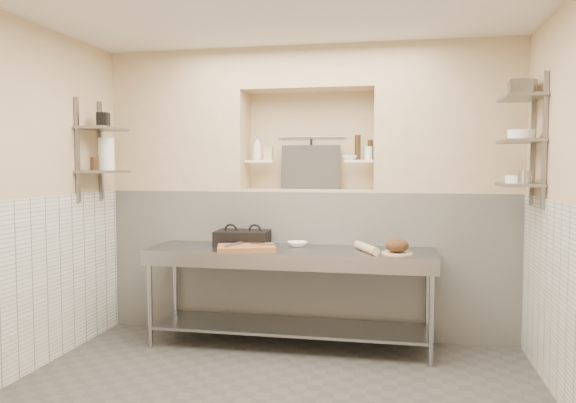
% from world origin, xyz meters
% --- Properties ---
extents(wall_left, '(0.10, 3.90, 2.80)m').
position_xyz_m(wall_left, '(-2.05, 0.00, 1.40)').
color(wall_left, '#CCAE89').
rests_on(wall_left, ground).
extents(wall_back, '(4.00, 0.10, 2.80)m').
position_xyz_m(wall_back, '(0.00, 2.00, 1.40)').
color(wall_back, '#CCAE89').
rests_on(wall_back, ground).
extents(wall_front, '(4.00, 0.10, 2.80)m').
position_xyz_m(wall_front, '(0.00, -2.00, 1.40)').
color(wall_front, '#CCAE89').
rests_on(wall_front, ground).
extents(backwall_lower, '(4.00, 0.40, 1.40)m').
position_xyz_m(backwall_lower, '(0.00, 1.75, 0.70)').
color(backwall_lower, silver).
rests_on(backwall_lower, floor).
extents(alcove_sill, '(1.30, 0.40, 0.02)m').
position_xyz_m(alcove_sill, '(0.00, 1.75, 1.41)').
color(alcove_sill, '#CCAE89').
rests_on(alcove_sill, backwall_lower).
extents(backwall_pillar_left, '(1.35, 0.40, 1.40)m').
position_xyz_m(backwall_pillar_left, '(-1.33, 1.75, 2.10)').
color(backwall_pillar_left, '#CCAE89').
rests_on(backwall_pillar_left, backwall_lower).
extents(backwall_pillar_right, '(1.35, 0.40, 1.40)m').
position_xyz_m(backwall_pillar_right, '(1.33, 1.75, 2.10)').
color(backwall_pillar_right, '#CCAE89').
rests_on(backwall_pillar_right, backwall_lower).
extents(backwall_header, '(1.30, 0.40, 0.40)m').
position_xyz_m(backwall_header, '(0.00, 1.75, 2.60)').
color(backwall_header, '#CCAE89').
rests_on(backwall_header, backwall_lower).
extents(wainscot_left, '(0.02, 3.90, 1.40)m').
position_xyz_m(wainscot_left, '(-1.99, 0.00, 0.70)').
color(wainscot_left, silver).
rests_on(wainscot_left, floor).
extents(wainscot_right, '(0.02, 3.90, 1.40)m').
position_xyz_m(wainscot_right, '(1.99, 0.00, 0.70)').
color(wainscot_right, silver).
rests_on(wainscot_right, floor).
extents(alcove_shelf_left, '(0.28, 0.16, 0.02)m').
position_xyz_m(alcove_shelf_left, '(-0.50, 1.75, 1.70)').
color(alcove_shelf_left, white).
rests_on(alcove_shelf_left, backwall_lower).
extents(alcove_shelf_right, '(0.28, 0.16, 0.02)m').
position_xyz_m(alcove_shelf_right, '(0.50, 1.75, 1.70)').
color(alcove_shelf_right, white).
rests_on(alcove_shelf_right, backwall_lower).
extents(utensil_rail, '(0.70, 0.02, 0.02)m').
position_xyz_m(utensil_rail, '(0.00, 1.92, 1.95)').
color(utensil_rail, gray).
rests_on(utensil_rail, wall_back).
extents(hanging_steel, '(0.02, 0.02, 0.30)m').
position_xyz_m(hanging_steel, '(0.00, 1.90, 1.78)').
color(hanging_steel, black).
rests_on(hanging_steel, utensil_rail).
extents(splash_panel, '(0.60, 0.08, 0.45)m').
position_xyz_m(splash_panel, '(0.00, 1.85, 1.64)').
color(splash_panel, '#383330').
rests_on(splash_panel, alcove_sill).
extents(shelf_rail_left_a, '(0.03, 0.03, 0.95)m').
position_xyz_m(shelf_rail_left_a, '(-1.98, 1.25, 1.80)').
color(shelf_rail_left_a, slate).
rests_on(shelf_rail_left_a, wall_left).
extents(shelf_rail_left_b, '(0.03, 0.03, 0.95)m').
position_xyz_m(shelf_rail_left_b, '(-1.98, 0.85, 1.80)').
color(shelf_rail_left_b, slate).
rests_on(shelf_rail_left_b, wall_left).
extents(wall_shelf_left_lower, '(0.30, 0.50, 0.02)m').
position_xyz_m(wall_shelf_left_lower, '(-1.84, 1.05, 1.60)').
color(wall_shelf_left_lower, slate).
rests_on(wall_shelf_left_lower, wall_left).
extents(wall_shelf_left_upper, '(0.30, 0.50, 0.03)m').
position_xyz_m(wall_shelf_left_upper, '(-1.84, 1.05, 2.00)').
color(wall_shelf_left_upper, slate).
rests_on(wall_shelf_left_upper, wall_left).
extents(shelf_rail_right_a, '(0.03, 0.03, 1.05)m').
position_xyz_m(shelf_rail_right_a, '(1.98, 1.25, 1.85)').
color(shelf_rail_right_a, slate).
rests_on(shelf_rail_right_a, wall_right).
extents(shelf_rail_right_b, '(0.03, 0.03, 1.05)m').
position_xyz_m(shelf_rail_right_b, '(1.98, 0.85, 1.85)').
color(shelf_rail_right_b, slate).
rests_on(shelf_rail_right_b, wall_right).
extents(wall_shelf_right_lower, '(0.30, 0.50, 0.02)m').
position_xyz_m(wall_shelf_right_lower, '(1.84, 1.05, 1.50)').
color(wall_shelf_right_lower, slate).
rests_on(wall_shelf_right_lower, wall_right).
extents(wall_shelf_right_mid, '(0.30, 0.50, 0.02)m').
position_xyz_m(wall_shelf_right_mid, '(1.84, 1.05, 1.85)').
color(wall_shelf_right_mid, slate).
rests_on(wall_shelf_right_mid, wall_right).
extents(wall_shelf_right_upper, '(0.30, 0.50, 0.03)m').
position_xyz_m(wall_shelf_right_upper, '(1.84, 1.05, 2.20)').
color(wall_shelf_right_upper, slate).
rests_on(wall_shelf_right_upper, wall_right).
extents(prep_table, '(2.60, 0.70, 0.90)m').
position_xyz_m(prep_table, '(-0.08, 1.18, 0.64)').
color(prep_table, gray).
rests_on(prep_table, floor).
extents(panini_press, '(0.52, 0.39, 0.14)m').
position_xyz_m(panini_press, '(-0.58, 1.38, 0.97)').
color(panini_press, black).
rests_on(panini_press, prep_table).
extents(cutting_board, '(0.59, 0.49, 0.05)m').
position_xyz_m(cutting_board, '(-0.44, 1.02, 0.92)').
color(cutting_board, brown).
rests_on(cutting_board, prep_table).
extents(knife_blade, '(0.29, 0.07, 0.01)m').
position_xyz_m(knife_blade, '(-0.28, 1.10, 0.95)').
color(knife_blade, gray).
rests_on(knife_blade, cutting_board).
extents(tongs, '(0.11, 0.25, 0.02)m').
position_xyz_m(tongs, '(-0.55, 0.99, 0.96)').
color(tongs, gray).
rests_on(tongs, cutting_board).
extents(mixing_bowl, '(0.23, 0.23, 0.05)m').
position_xyz_m(mixing_bowl, '(-0.04, 1.36, 0.92)').
color(mixing_bowl, white).
rests_on(mixing_bowl, prep_table).
extents(rolling_pin, '(0.25, 0.45, 0.07)m').
position_xyz_m(rolling_pin, '(0.61, 1.15, 0.94)').
color(rolling_pin, '#CDB487').
rests_on(rolling_pin, prep_table).
extents(bread_board, '(0.26, 0.26, 0.02)m').
position_xyz_m(bread_board, '(0.87, 1.07, 0.91)').
color(bread_board, '#CDB487').
rests_on(bread_board, prep_table).
extents(bread_loaf, '(0.20, 0.20, 0.12)m').
position_xyz_m(bread_loaf, '(0.87, 1.07, 0.97)').
color(bread_loaf, '#4C2D19').
rests_on(bread_loaf, bread_board).
extents(bottle_soap, '(0.10, 0.10, 0.24)m').
position_xyz_m(bottle_soap, '(-0.52, 1.74, 1.83)').
color(bottle_soap, white).
rests_on(bottle_soap, alcove_shelf_left).
extents(jar_alcove, '(0.09, 0.09, 0.13)m').
position_xyz_m(jar_alcove, '(-0.41, 1.76, 1.78)').
color(jar_alcove, '#CCAE89').
rests_on(jar_alcove, alcove_shelf_left).
extents(bowl_alcove, '(0.16, 0.16, 0.04)m').
position_xyz_m(bowl_alcove, '(0.41, 1.74, 1.73)').
color(bowl_alcove, white).
rests_on(bowl_alcove, alcove_shelf_right).
extents(condiment_a, '(0.05, 0.05, 0.20)m').
position_xyz_m(condiment_a, '(0.60, 1.79, 1.81)').
color(condiment_a, '#312011').
rests_on(condiment_a, alcove_shelf_right).
extents(condiment_b, '(0.06, 0.06, 0.24)m').
position_xyz_m(condiment_b, '(0.48, 1.77, 1.83)').
color(condiment_b, '#312011').
rests_on(condiment_b, alcove_shelf_right).
extents(condiment_c, '(0.08, 0.08, 0.13)m').
position_xyz_m(condiment_c, '(0.59, 1.78, 1.78)').
color(condiment_c, white).
rests_on(condiment_c, alcove_shelf_right).
extents(jug_left, '(0.15, 0.15, 0.30)m').
position_xyz_m(jug_left, '(-1.84, 1.11, 1.76)').
color(jug_left, white).
rests_on(jug_left, wall_shelf_left_lower).
extents(jar_left, '(0.08, 0.08, 0.12)m').
position_xyz_m(jar_left, '(-1.84, 0.91, 1.67)').
color(jar_left, '#312011').
rests_on(jar_left, wall_shelf_left_lower).
extents(box_left_upper, '(0.11, 0.11, 0.14)m').
position_xyz_m(box_left_upper, '(-1.84, 1.07, 2.08)').
color(box_left_upper, black).
rests_on(box_left_upper, wall_shelf_left_upper).
extents(bowl_right, '(0.21, 0.21, 0.06)m').
position_xyz_m(bowl_right, '(1.84, 1.09, 1.54)').
color(bowl_right, white).
rests_on(bowl_right, wall_shelf_right_lower).
extents(canister_right, '(0.10, 0.10, 0.10)m').
position_xyz_m(canister_right, '(1.84, 0.87, 1.56)').
color(canister_right, gray).
rests_on(canister_right, wall_shelf_right_lower).
extents(bowl_right_mid, '(0.21, 0.21, 0.08)m').
position_xyz_m(bowl_right_mid, '(1.84, 1.02, 1.90)').
color(bowl_right_mid, white).
rests_on(bowl_right_mid, wall_shelf_right_mid).
extents(basket_right, '(0.19, 0.22, 0.13)m').
position_xyz_m(basket_right, '(1.84, 1.11, 2.28)').
color(basket_right, gray).
rests_on(basket_right, wall_shelf_right_upper).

